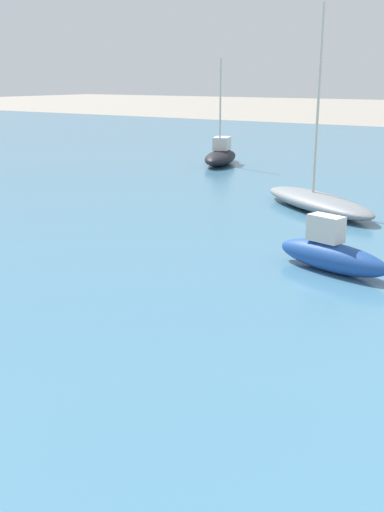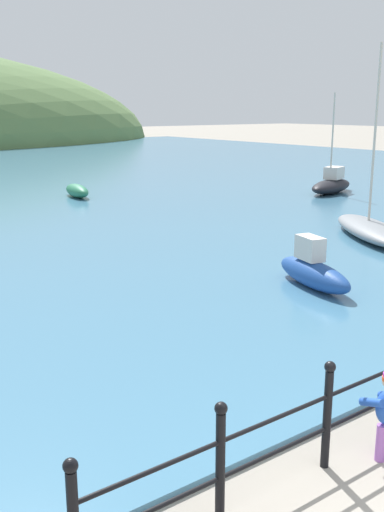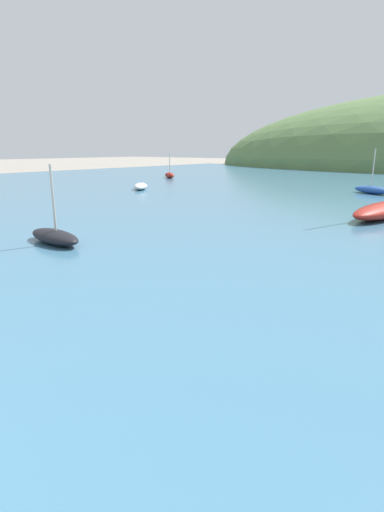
% 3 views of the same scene
% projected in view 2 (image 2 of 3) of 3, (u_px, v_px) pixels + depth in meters
% --- Properties ---
extents(iron_railing, '(4.46, 0.12, 1.21)m').
position_uv_depth(iron_railing, '(278.00, 434.00, 5.81)').
color(iron_railing, black).
rests_on(iron_railing, ground).
extents(boat_far_right, '(1.06, 2.29, 0.53)m').
position_uv_depth(boat_far_right, '(77.00, 191.00, 24.76)').
color(boat_far_right, '#287551').
rests_on(boat_far_right, water).
extents(boat_twin_mast, '(3.49, 2.14, 4.22)m').
position_uv_depth(boat_twin_mast, '(332.00, 184.00, 25.93)').
color(boat_twin_mast, black).
rests_on(boat_twin_mast, water).
extents(boat_red_dinghy, '(3.38, 4.40, 5.32)m').
position_uv_depth(boat_red_dinghy, '(371.00, 229.00, 16.98)').
color(boat_red_dinghy, gray).
rests_on(boat_red_dinghy, water).
extents(boat_blue_hull, '(1.19, 2.42, 1.04)m').
position_uv_depth(boat_blue_hull, '(313.00, 271.00, 12.35)').
color(boat_blue_hull, '#1E4793').
rests_on(boat_blue_hull, water).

